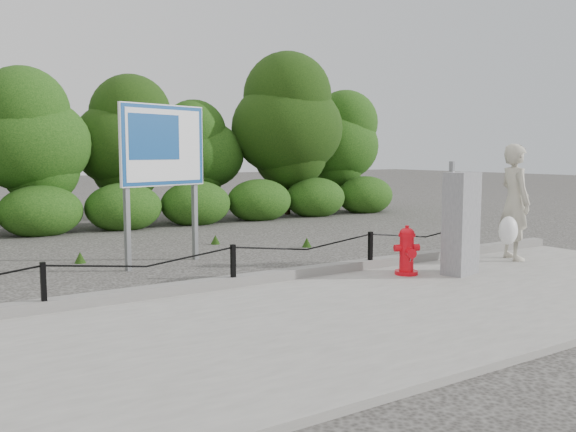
% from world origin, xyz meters
% --- Properties ---
extents(ground, '(90.00, 90.00, 0.00)m').
position_xyz_m(ground, '(0.00, 0.00, 0.00)').
color(ground, '#2D2B28').
rests_on(ground, ground).
extents(sidewalk, '(14.00, 4.00, 0.08)m').
position_xyz_m(sidewalk, '(0.00, -2.00, 0.04)').
color(sidewalk, gray).
rests_on(sidewalk, ground).
extents(curb, '(14.00, 0.22, 0.14)m').
position_xyz_m(curb, '(0.00, 0.05, 0.15)').
color(curb, slate).
rests_on(curb, sidewalk).
extents(chain_barrier, '(10.06, 0.06, 0.60)m').
position_xyz_m(chain_barrier, '(0.00, 0.00, 0.46)').
color(chain_barrier, black).
rests_on(chain_barrier, sidewalk).
extents(treeline, '(20.38, 3.62, 4.89)m').
position_xyz_m(treeline, '(0.69, 8.88, 2.48)').
color(treeline, black).
rests_on(treeline, ground).
extents(fire_hydrant, '(0.46, 0.46, 0.76)m').
position_xyz_m(fire_hydrant, '(2.64, -0.68, 0.44)').
color(fire_hydrant, red).
rests_on(fire_hydrant, sidewalk).
extents(pedestrian, '(0.90, 0.87, 2.02)m').
position_xyz_m(pedestrian, '(5.14, -0.73, 1.06)').
color(pedestrian, '#B5AF9B').
rests_on(pedestrian, sidewalk).
extents(utility_cabinet, '(0.66, 0.50, 1.73)m').
position_xyz_m(utility_cabinet, '(3.37, -1.09, 0.87)').
color(utility_cabinet, gray).
rests_on(utility_cabinet, sidewalk).
extents(advertising_sign, '(1.67, 0.58, 2.76)m').
position_xyz_m(advertising_sign, '(-0.02, 2.49, 1.94)').
color(advertising_sign, slate).
rests_on(advertising_sign, ground).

